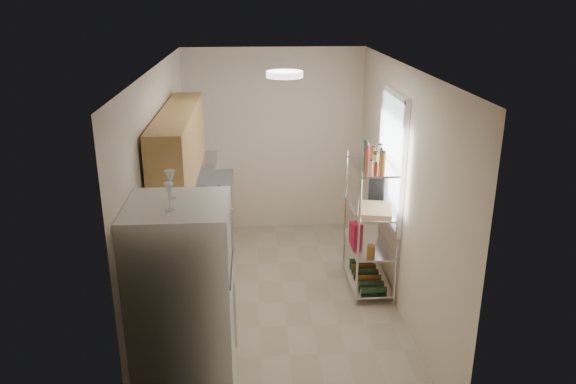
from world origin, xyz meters
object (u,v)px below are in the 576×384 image
frying_pan_large (204,198)px  espresso_machine (377,185)px  rice_cooker (202,205)px  refrigerator (184,313)px  cutting_board (375,209)px

frying_pan_large → espresso_machine: (2.04, -0.36, 0.24)m
frying_pan_large → rice_cooker: bearing=-84.6°
refrigerator → cutting_board: bearing=44.2°
refrigerator → cutting_board: refrigerator is taller
frying_pan_large → espresso_machine: size_ratio=0.88×
frying_pan_large → refrigerator: bearing=-85.4°
espresso_machine → rice_cooker: bearing=-166.2°
refrigerator → espresso_machine: (2.00, 2.26, 0.25)m
cutting_board → espresso_machine: bearing=76.0°
cutting_board → espresso_machine: (0.10, 0.42, 0.14)m
cutting_board → espresso_machine: size_ratio=1.54×
cutting_board → refrigerator: bearing=-135.8°
rice_cooker → frying_pan_large: bearing=91.8°
rice_cooker → cutting_board: size_ratio=0.49×
rice_cooker → frying_pan_large: (-0.01, 0.44, -0.07)m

